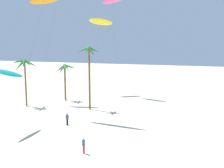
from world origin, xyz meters
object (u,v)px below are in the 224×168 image
flying_kite_2 (113,0)px  person_near_right (67,119)px  person_near_left (84,145)px  palm_tree_0 (65,70)px  palm_tree_2 (89,58)px  flying_kite_4 (101,22)px  palm_tree_1 (24,65)px  flying_kite_3 (9,73)px  flying_kite_0 (44,1)px

flying_kite_2 → person_near_right: size_ratio=12.13×
person_near_left → person_near_right: size_ratio=0.95×
palm_tree_0 → palm_tree_2: bearing=-31.2°
flying_kite_2 → person_near_right: 29.91m
flying_kite_2 → flying_kite_4: 5.66m
palm_tree_2 → flying_kite_2: (-1.25, 13.43, 11.56)m
palm_tree_0 → flying_kite_2: 17.95m
palm_tree_1 → flying_kite_2: (10.41, 15.79, 12.96)m
flying_kite_3 → person_near_left: size_ratio=5.38×
flying_kite_3 → palm_tree_1: bearing=124.2°
palm_tree_1 → flying_kite_3: palm_tree_1 is taller
palm_tree_1 → flying_kite_2: flying_kite_2 is taller
flying_kite_4 → person_near_right: bearing=-75.3°
palm_tree_0 → flying_kite_3: bearing=-77.6°
palm_tree_0 → person_near_left: size_ratio=4.43×
palm_tree_1 → person_near_right: palm_tree_1 is taller
palm_tree_2 → person_near_right: 12.15m
palm_tree_1 → person_near_left: size_ratio=5.19×
flying_kite_4 → palm_tree_0: bearing=-107.0°
flying_kite_4 → palm_tree_2: bearing=-71.9°
flying_kite_4 → palm_tree_1: bearing=-111.6°
palm_tree_0 → flying_kite_4: flying_kite_4 is taller
palm_tree_0 → flying_kite_0: 13.59m
palm_tree_1 → flying_kite_4: size_ratio=0.50×
palm_tree_0 → flying_kite_0: bearing=-138.6°
flying_kite_3 → person_near_left: 13.85m
flying_kite_4 → person_near_right: size_ratio=9.89×
person_near_right → flying_kite_0: bearing=136.4°
flying_kite_0 → flying_kite_4: 14.06m
palm_tree_2 → flying_kite_4: size_ratio=0.62×
palm_tree_1 → flying_kite_3: size_ratio=0.96×
palm_tree_0 → palm_tree_1: (-3.74, -7.16, 1.30)m
palm_tree_0 → flying_kite_4: bearing=73.0°
palm_tree_0 → person_near_left: (16.06, -21.31, -5.17)m
palm_tree_0 → palm_tree_2: palm_tree_2 is taller
palm_tree_2 → flying_kite_0: 15.08m
person_near_right → palm_tree_1: bearing=152.5°
flying_kite_2 → flying_kite_3: flying_kite_2 is taller
flying_kite_4 → flying_kite_2: bearing=-21.4°
palm_tree_1 → person_near_right: size_ratio=4.94×
flying_kite_0 → flying_kite_4: (5.82, 12.45, -2.97)m
flying_kite_2 → palm_tree_0: bearing=-127.7°
flying_kite_3 → person_near_right: bearing=41.8°
flying_kite_2 → person_near_left: bearing=-72.6°
person_near_right → palm_tree_2: bearing=99.0°
flying_kite_0 → palm_tree_0: bearing=41.4°
palm_tree_2 → person_near_left: bearing=-63.8°
flying_kite_2 → flying_kite_3: (-2.58, -27.34, -12.94)m
palm_tree_2 → flying_kite_3: size_ratio=1.21×
flying_kite_0 → person_near_right: 24.75m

